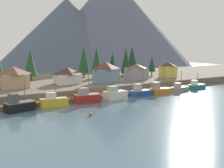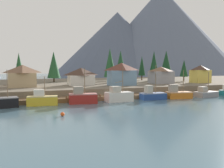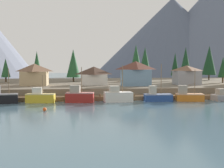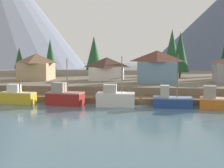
% 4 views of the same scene
% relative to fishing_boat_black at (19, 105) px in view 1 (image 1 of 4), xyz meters
% --- Properties ---
extents(ground_plane, '(400.00, 400.00, 1.00)m').
position_rel_fishing_boat_black_xyz_m(ground_plane, '(25.44, 22.02, -1.85)').
color(ground_plane, '#476675').
extents(dock, '(80.00, 4.00, 1.60)m').
position_rel_fishing_boat_black_xyz_m(dock, '(25.44, 4.00, -0.85)').
color(dock, brown).
rests_on(dock, ground_plane).
extents(shoreline_bank, '(400.00, 56.00, 2.50)m').
position_rel_fishing_boat_black_xyz_m(shoreline_bank, '(25.44, 34.02, -0.10)').
color(shoreline_bank, '#665B4C').
rests_on(shoreline_bank, ground_plane).
extents(mountain_central_peak, '(117.55, 117.55, 57.25)m').
position_rel_fishing_boat_black_xyz_m(mountain_central_peak, '(85.42, 153.41, 27.27)').
color(mountain_central_peak, '#4C566B').
rests_on(mountain_central_peak, ground_plane).
extents(mountain_east_peak, '(146.27, 146.27, 82.34)m').
position_rel_fishing_boat_black_xyz_m(mountain_east_peak, '(128.33, 148.82, 39.82)').
color(mountain_east_peak, slate).
rests_on(mountain_east_peak, ground_plane).
extents(fishing_boat_black, '(6.41, 3.66, 7.57)m').
position_rel_fishing_boat_black_xyz_m(fishing_boat_black, '(0.00, 0.00, 0.00)').
color(fishing_boat_black, black).
rests_on(fishing_boat_black, ground_plane).
extents(fishing_boat_yellow, '(6.47, 2.92, 6.11)m').
position_rel_fishing_boat_black_xyz_m(fishing_boat_yellow, '(7.99, 0.44, -0.15)').
color(fishing_boat_yellow, gold).
rests_on(fishing_boat_yellow, ground_plane).
extents(fishing_boat_red, '(6.44, 3.57, 7.85)m').
position_rel_fishing_boat_black_xyz_m(fishing_boat_red, '(16.59, 0.10, 0.06)').
color(fishing_boat_red, maroon).
rests_on(fishing_boat_red, ground_plane).
extents(fishing_boat_white, '(6.44, 3.52, 8.26)m').
position_rel_fishing_boat_black_xyz_m(fishing_boat_white, '(25.27, 0.09, -0.02)').
color(fishing_boat_white, silver).
rests_on(fishing_boat_white, ground_plane).
extents(fishing_boat_blue, '(6.34, 3.07, 8.57)m').
position_rel_fishing_boat_black_xyz_m(fishing_boat_blue, '(34.48, 0.34, -0.23)').
color(fishing_boat_blue, navy).
rests_on(fishing_boat_blue, ground_plane).
extents(fishing_boat_orange, '(6.56, 3.94, 7.26)m').
position_rel_fishing_boat_black_xyz_m(fishing_boat_orange, '(41.75, -0.08, -0.18)').
color(fishing_boat_orange, '#CC6B1E').
rests_on(fishing_boat_orange, ground_plane).
extents(fishing_boat_grey, '(6.64, 4.00, 6.75)m').
position_rel_fishing_boat_black_xyz_m(fishing_boat_grey, '(50.64, -0.19, -0.42)').
color(fishing_boat_grey, gray).
rests_on(fishing_boat_grey, ground_plane).
extents(fishing_boat_teal, '(6.35, 3.10, 5.65)m').
position_rel_fishing_boat_black_xyz_m(fishing_boat_teal, '(59.80, 0.31, -0.37)').
color(fishing_boat_teal, '#196B70').
rests_on(fishing_boat_teal, ground_plane).
extents(house_grey, '(7.24, 6.28, 5.61)m').
position_rel_fishing_boat_black_xyz_m(house_grey, '(47.88, 18.07, 4.01)').
color(house_grey, gray).
rests_on(house_grey, shoreline_bank).
extents(house_tan, '(7.51, 6.88, 6.14)m').
position_rel_fishing_boat_black_xyz_m(house_tan, '(4.15, 19.29, 4.29)').
color(house_tan, tan).
rests_on(house_tan, shoreline_bank).
extents(house_white, '(7.79, 5.49, 5.31)m').
position_rel_fishing_boat_black_xyz_m(house_white, '(20.84, 19.72, 3.87)').
color(house_white, silver).
rests_on(house_white, shoreline_bank).
extents(house_blue, '(8.33, 4.63, 6.81)m').
position_rel_fishing_boat_black_xyz_m(house_blue, '(32.18, 14.76, 4.63)').
color(house_blue, '#6689A8').
rests_on(house_blue, shoreline_bank).
extents(house_yellow, '(6.21, 4.79, 6.15)m').
position_rel_fishing_boat_black_xyz_m(house_yellow, '(62.66, 16.21, 4.28)').
color(house_yellow, gold).
rests_on(house_yellow, shoreline_bank).
extents(conifer_near_left, '(4.81, 4.81, 12.86)m').
position_rel_fishing_boat_black_xyz_m(conifer_near_left, '(36.37, 36.89, 8.35)').
color(conifer_near_left, '#4C3823').
rests_on(conifer_near_left, shoreline_bank).
extents(conifer_near_right, '(5.30, 5.30, 12.79)m').
position_rel_fishing_boat_black_xyz_m(conifer_near_right, '(64.97, 41.38, 8.53)').
color(conifer_near_right, '#4C3823').
rests_on(conifer_near_right, shoreline_bank).
extents(conifer_mid_left, '(4.23, 4.23, 11.59)m').
position_rel_fishing_boat_black_xyz_m(conifer_mid_left, '(51.32, 28.75, 7.61)').
color(conifer_mid_left, '#4C3823').
rests_on(conifer_mid_left, shoreline_bank).
extents(conifer_mid_right, '(4.66, 4.66, 11.05)m').
position_rel_fishing_boat_black_xyz_m(conifer_mid_right, '(14.64, 36.20, 7.43)').
color(conifer_mid_right, '#4C3823').
rests_on(conifer_mid_right, shoreline_bank).
extents(conifer_centre, '(4.54, 4.54, 11.56)m').
position_rel_fishing_boat_black_xyz_m(conifer_centre, '(38.05, 29.98, 7.66)').
color(conifer_centre, '#4C3823').
rests_on(conifer_centre, shoreline_bank).
extents(conifer_far_left, '(2.98, 2.98, 10.05)m').
position_rel_fishing_boat_black_xyz_m(conifer_far_left, '(50.50, 37.10, 7.12)').
color(conifer_far_left, '#4C3823').
rests_on(conifer_far_left, shoreline_bank).
extents(conifer_far_right, '(3.17, 3.17, 8.27)m').
position_rel_fishing_boat_black_xyz_m(conifer_far_right, '(62.41, 25.09, 6.15)').
color(conifer_far_right, '#4C3823').
rests_on(conifer_far_right, shoreline_bank).
extents(channel_buoy, '(0.70, 0.70, 0.70)m').
position_rel_fishing_boat_black_xyz_m(channel_buoy, '(10.37, -12.27, -1.00)').
color(channel_buoy, '#E04C19').
rests_on(channel_buoy, ground_plane).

